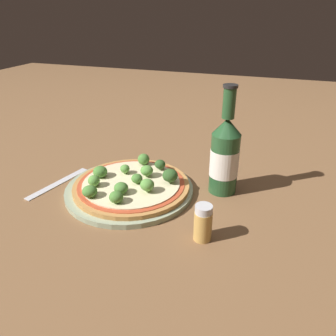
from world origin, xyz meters
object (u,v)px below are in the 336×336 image
object	(u,v)px
pizza	(131,185)
fork	(58,183)
pepper_shaker	(203,223)
beer_bottle	(225,155)

from	to	relation	value
pizza	fork	world-z (taller)	pizza
pizza	fork	bearing A→B (deg)	-173.03
pizza	pepper_shaker	xyz separation A→B (m)	(0.20, -0.11, 0.02)
beer_bottle	fork	size ratio (longest dim) A/B	1.37
fork	beer_bottle	bearing A→B (deg)	-62.58
pizza	pepper_shaker	distance (m)	0.23
fork	pepper_shaker	bearing A→B (deg)	-90.20
pepper_shaker	fork	xyz separation A→B (m)	(-0.38, 0.09, -0.03)
beer_bottle	pepper_shaker	size ratio (longest dim) A/B	3.41
pepper_shaker	fork	size ratio (longest dim) A/B	0.40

